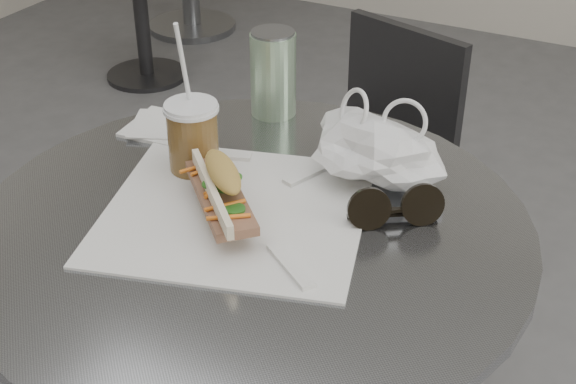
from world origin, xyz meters
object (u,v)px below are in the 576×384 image
at_px(iced_coffee, 193,136).
at_px(drink_can, 273,73).
at_px(banh_mi, 222,192).
at_px(bg_chair, 135,7).
at_px(cafe_table, 255,369).
at_px(chair_far, 357,211).
at_px(sunglasses, 395,209).

relative_size(iced_coffee, drink_can, 1.62).
bearing_deg(banh_mi, bg_chair, 175.85).
xyz_separation_m(cafe_table, drink_can, (-0.13, 0.30, 0.35)).
xyz_separation_m(chair_far, drink_can, (-0.01, -0.37, 0.48)).
distance_m(cafe_table, iced_coffee, 0.37).
xyz_separation_m(iced_coffee, drink_can, (0.01, 0.22, 0.02)).
xyz_separation_m(sunglasses, drink_can, (-0.30, 0.22, 0.05)).
height_order(bg_chair, iced_coffee, iced_coffee).
distance_m(cafe_table, sunglasses, 0.35).
height_order(chair_far, bg_chair, chair_far).
bearing_deg(cafe_table, bg_chair, 132.09).
relative_size(sunglasses, drink_can, 0.83).
distance_m(chair_far, drink_can, 0.60).
height_order(cafe_table, sunglasses, sunglasses).
xyz_separation_m(cafe_table, banh_mi, (-0.04, -0.01, 0.31)).
bearing_deg(banh_mi, chair_far, 141.14).
xyz_separation_m(bg_chair, banh_mi, (1.42, -1.62, 0.47)).
bearing_deg(bg_chair, drink_can, -47.79).
bearing_deg(sunglasses, banh_mi, 168.07).
height_order(cafe_table, drink_can, drink_can).
height_order(bg_chair, drink_can, drink_can).
xyz_separation_m(cafe_table, bg_chair, (-1.46, 1.61, -0.16)).
height_order(chair_far, iced_coffee, iced_coffee).
bearing_deg(drink_can, sunglasses, -35.77).
xyz_separation_m(banh_mi, iced_coffee, (-0.10, 0.09, 0.02)).
xyz_separation_m(chair_far, banh_mi, (0.08, -0.68, 0.45)).
height_order(chair_far, sunglasses, sunglasses).
bearing_deg(chair_far, banh_mi, 113.83).
distance_m(banh_mi, iced_coffee, 0.14).
relative_size(bg_chair, iced_coffee, 2.95).
height_order(bg_chair, sunglasses, sunglasses).
distance_m(chair_far, iced_coffee, 0.75).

